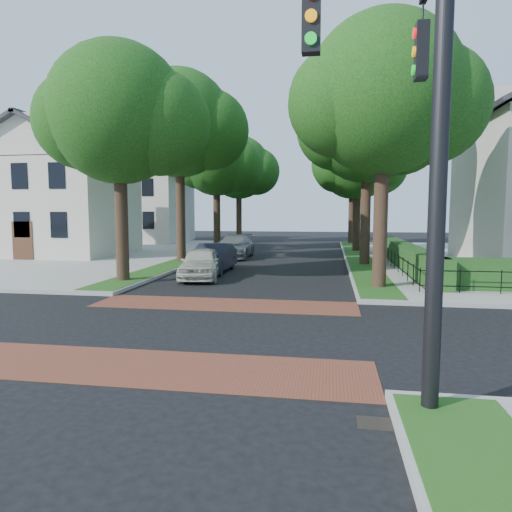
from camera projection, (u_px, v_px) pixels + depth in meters
The scene contains 23 objects.
ground at pixel (198, 328), 12.45m from camera, with size 120.00×120.00×0.00m, color black.
sidewalk_nw at pixel (20, 253), 34.23m from camera, with size 30.00×30.00×0.15m, color gray.
crosswalk_far at pixel (225, 304), 15.59m from camera, with size 9.00×2.20×0.01m, color brown.
crosswalk_near at pixel (153, 368), 9.31m from camera, with size 9.00×2.20×0.01m, color brown.
storm_drain at pixel (379, 424), 6.85m from camera, with size 0.65×0.45×0.01m, color black.
grass_strip_ne at pixel (358, 257), 30.33m from camera, with size 1.60×29.80×0.02m, color #184E16.
grass_strip_nw at pixel (201, 254), 32.06m from camera, with size 1.60×29.80×0.02m, color #184E16.
tree_right_near at pixel (386, 98), 17.91m from camera, with size 7.75×6.67×10.66m.
tree_right_mid at pixel (369, 126), 25.75m from camera, with size 8.25×7.09×11.22m.
tree_right_far at pixel (359, 162), 34.67m from camera, with size 7.25×6.23×9.74m.
tree_right_back at pixel (353, 168), 43.48m from camera, with size 7.50×6.45×10.20m.
tree_left_near at pixel (123, 116), 19.70m from camera, with size 7.50×6.45×10.20m.
tree_left_mid at pixel (182, 125), 27.47m from camera, with size 8.00×6.88×11.48m.
tree_left_far at pixel (218, 162), 36.40m from camera, with size 7.00×6.02×9.86m.
tree_left_back at pixel (240, 168), 45.23m from camera, with size 7.75×6.66×10.44m.
hedge_main_road at pixel (404, 254), 25.88m from camera, with size 1.00×18.00×1.20m, color #194417.
fence_main_road at pixel (390, 257), 26.02m from camera, with size 0.06×18.00×0.90m, color black, non-canonical shape.
house_left_near at pixel (58, 185), 32.11m from camera, with size 10.00×9.00×10.14m.
house_left_far at pixel (140, 193), 45.86m from camera, with size 10.00×9.00×10.14m.
traffic_signal at pixel (423, 110), 6.87m from camera, with size 2.17×2.00×8.00m.
parked_car_front at pixel (201, 263), 21.51m from camera, with size 1.77×4.39×1.50m, color beige.
parked_car_middle at pixel (213, 258), 23.71m from camera, with size 1.60×4.58×1.51m, color black.
parked_car_rear at pixel (235, 246), 31.22m from camera, with size 2.17×5.34×1.55m, color slate.
Camera 1 is at (3.53, -11.78, 3.19)m, focal length 32.00 mm.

